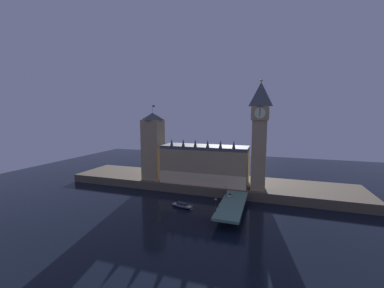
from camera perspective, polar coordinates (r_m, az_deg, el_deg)
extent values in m
plane|color=black|center=(153.16, -0.42, -14.51)|extent=(400.00, 400.00, 0.00)
cube|color=brown|center=(187.51, 3.48, -9.46)|extent=(220.00, 42.00, 6.27)
cube|color=tan|center=(176.54, 3.12, -5.22)|extent=(63.30, 22.22, 25.18)
cube|color=beige|center=(167.97, 2.08, -8.68)|extent=(63.30, 0.20, 9.06)
cube|color=#42474C|center=(174.17, 3.15, -0.78)|extent=(63.30, 20.45, 2.40)
cone|color=#42474C|center=(172.25, -4.95, 0.45)|extent=(2.40, 2.40, 5.54)
cone|color=#42474C|center=(168.88, -2.13, 0.34)|extent=(2.40, 2.40, 5.54)
cone|color=#42474C|center=(165.95, 0.80, 0.23)|extent=(2.40, 2.40, 5.54)
cone|color=#42474C|center=(163.46, 3.82, 0.11)|extent=(2.40, 2.40, 5.54)
cone|color=#42474C|center=(161.44, 6.93, -0.01)|extent=(2.40, 2.40, 5.54)
cone|color=#42474C|center=(159.90, 10.10, -0.14)|extent=(2.40, 2.40, 5.54)
cube|color=tan|center=(163.33, 15.89, -2.63)|extent=(9.27, 9.27, 46.67)
cube|color=tan|center=(161.20, 16.22, 7.19)|extent=(10.94, 10.94, 9.08)
cylinder|color=beige|center=(155.61, 16.13, 7.21)|extent=(6.88, 0.25, 6.88)
cylinder|color=beige|center=(166.79, 16.30, 7.17)|extent=(6.88, 0.25, 6.88)
cylinder|color=beige|center=(161.07, 18.22, 7.12)|extent=(0.25, 6.88, 6.88)
cylinder|color=beige|center=(161.52, 14.22, 7.25)|extent=(0.25, 6.88, 6.88)
cube|color=black|center=(155.43, 16.14, 7.40)|extent=(0.36, 0.10, 5.16)
pyramid|color=#42474C|center=(161.78, 16.37, 11.53)|extent=(10.94, 10.94, 15.45)
sphere|color=gold|center=(162.73, 16.47, 14.52)|extent=(1.60, 1.60, 1.60)
cube|color=tan|center=(186.80, -9.39, -1.34)|extent=(14.00, 14.00, 46.33)
pyramid|color=#42474C|center=(184.91, -9.55, 6.63)|extent=(14.28, 14.28, 5.46)
cylinder|color=#99999E|center=(184.98, -9.58, 8.40)|extent=(0.24, 0.24, 6.00)
cube|color=red|center=(184.54, -9.29, 9.07)|extent=(2.00, 0.08, 1.20)
cube|color=slate|center=(140.72, 9.71, -14.26)|extent=(13.54, 46.00, 1.40)
cube|color=brown|center=(134.85, 9.16, -16.61)|extent=(11.51, 3.20, 4.66)
cube|color=brown|center=(148.89, 10.15, -14.30)|extent=(11.51, 3.20, 4.66)
cube|color=silver|center=(151.08, 9.23, -12.22)|extent=(1.78, 4.65, 0.86)
cube|color=black|center=(150.86, 9.24, -11.98)|extent=(1.46, 2.09, 0.45)
cylinder|color=black|center=(152.64, 9.00, -12.12)|extent=(0.22, 0.64, 0.64)
cylinder|color=black|center=(152.40, 9.64, -12.17)|extent=(0.22, 0.64, 0.64)
cylinder|color=black|center=(149.95, 8.82, -12.47)|extent=(0.22, 0.64, 0.64)
cylinder|color=black|center=(149.70, 9.47, -12.52)|extent=(0.22, 0.64, 0.64)
cylinder|color=black|center=(133.50, 6.53, -14.88)|extent=(0.28, 0.28, 0.84)
cylinder|color=gray|center=(133.22, 6.53, -14.58)|extent=(0.38, 0.38, 0.70)
sphere|color=tan|center=(133.05, 6.53, -14.39)|extent=(0.23, 0.23, 0.23)
cylinder|color=black|center=(154.48, 8.31, -11.83)|extent=(0.28, 0.28, 0.88)
cylinder|color=black|center=(154.23, 8.31, -11.54)|extent=(0.38, 0.38, 0.73)
sphere|color=tan|center=(154.07, 8.32, -11.37)|extent=(0.24, 0.24, 0.24)
cylinder|color=#2D3333|center=(127.99, 5.74, -15.94)|extent=(0.56, 0.56, 0.50)
cylinder|color=#2D3333|center=(126.78, 5.76, -14.61)|extent=(0.18, 0.18, 5.89)
sphere|color=#F9E5A3|center=(125.55, 5.78, -13.13)|extent=(0.60, 0.60, 0.60)
sphere|color=#F9E5A3|center=(125.76, 5.57, -13.26)|extent=(0.44, 0.44, 0.44)
sphere|color=#F9E5A3|center=(125.58, 5.98, -13.30)|extent=(0.44, 0.44, 0.44)
cylinder|color=#2D3333|center=(155.02, 8.19, -11.83)|extent=(0.56, 0.56, 0.50)
cylinder|color=#2D3333|center=(154.16, 8.21, -10.86)|extent=(0.18, 0.18, 5.04)
sphere|color=#F9E5A3|center=(153.25, 8.23, -9.77)|extent=(0.60, 0.60, 0.60)
sphere|color=#F9E5A3|center=(153.43, 8.06, -9.88)|extent=(0.44, 0.44, 0.44)
sphere|color=#F9E5A3|center=(153.28, 8.39, -9.90)|extent=(0.44, 0.44, 0.44)
ellipsoid|color=#1E2842|center=(148.82, -2.40, -14.85)|extent=(15.20, 6.92, 1.55)
cube|color=tan|center=(148.56, -2.40, -14.60)|extent=(13.31, 5.77, 0.24)
cube|color=#2D333D|center=(148.23, -2.40, -14.28)|extent=(6.98, 3.78, 1.55)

